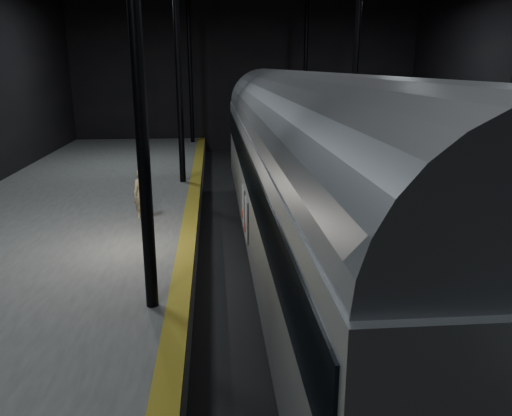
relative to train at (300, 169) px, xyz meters
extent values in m
plane|color=black|center=(0.00, 0.40, -3.20)|extent=(44.00, 44.00, 0.00)
cube|color=#4E4E4B|center=(-7.50, 0.40, -2.70)|extent=(9.00, 43.80, 1.00)
cube|color=olive|center=(-3.25, 0.40, -2.19)|extent=(0.50, 43.80, 0.01)
cube|color=#3F3328|center=(-0.72, 0.40, -3.03)|extent=(0.08, 43.00, 0.14)
cube|color=#3F3328|center=(0.72, 0.40, -3.03)|extent=(0.08, 43.00, 0.14)
cube|color=black|center=(0.00, 0.40, -3.14)|extent=(2.40, 42.00, 0.12)
cylinder|color=black|center=(-3.80, -3.60, 2.80)|extent=(0.26, 0.26, 10.00)
cylinder|color=black|center=(-3.80, 8.40, 2.80)|extent=(0.26, 0.26, 10.00)
cylinder|color=black|center=(3.80, 8.40, 2.80)|extent=(0.26, 0.26, 10.00)
cylinder|color=black|center=(-3.80, 20.40, 2.80)|extent=(0.26, 0.26, 10.00)
cylinder|color=black|center=(3.80, 20.40, 2.80)|extent=(0.26, 0.26, 10.00)
cube|color=#989A9F|center=(0.00, 0.00, -0.46)|extent=(3.11, 21.43, 3.21)
cube|color=black|center=(0.00, 0.00, -2.48)|extent=(2.84, 21.00, 0.91)
cube|color=black|center=(0.00, 0.00, 0.29)|extent=(3.17, 21.11, 0.96)
cylinder|color=slate|center=(0.00, 0.00, 1.14)|extent=(3.05, 21.22, 3.05)
cube|color=black|center=(0.00, 7.50, -2.87)|extent=(1.93, 2.36, 0.38)
cube|color=silver|center=(-1.58, -1.07, -1.11)|extent=(0.04, 0.80, 1.13)
cube|color=silver|center=(-1.58, 0.21, -1.11)|extent=(0.04, 0.80, 1.13)
cylinder|color=red|center=(-1.60, -0.88, -1.37)|extent=(0.03, 0.28, 0.28)
cylinder|color=red|center=(-1.60, 0.41, -1.37)|extent=(0.03, 0.28, 0.28)
imported|color=tan|center=(-4.83, 2.97, -1.35)|extent=(0.69, 0.52, 1.69)
camera|label=1|loc=(-2.40, -13.56, 2.80)|focal=35.00mm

